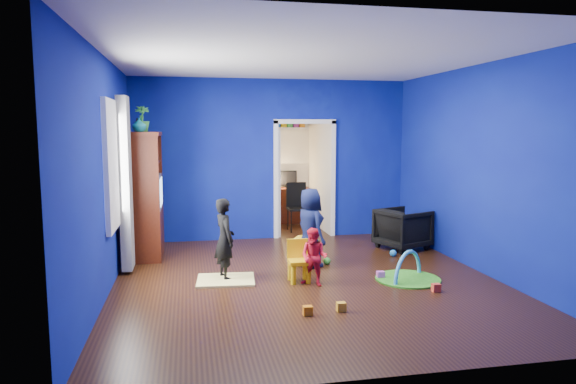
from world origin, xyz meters
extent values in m
cube|color=black|center=(0.00, 0.00, 0.00)|extent=(5.00, 5.50, 0.01)
cube|color=white|center=(0.00, 0.00, 2.90)|extent=(5.00, 5.50, 0.01)
cube|color=navy|center=(0.00, 2.75, 1.45)|extent=(5.00, 0.02, 2.90)
cube|color=navy|center=(0.00, -2.75, 1.45)|extent=(5.00, 0.02, 2.90)
cube|color=navy|center=(-2.50, 0.00, 1.45)|extent=(0.02, 5.50, 2.90)
cube|color=navy|center=(2.50, 0.00, 1.45)|extent=(0.02, 5.50, 2.90)
imported|color=black|center=(2.01, 1.48, 0.34)|extent=(0.96, 0.95, 0.68)
imported|color=black|center=(-1.06, 0.27, 0.55)|extent=(0.36, 0.46, 1.09)
imported|color=#0F1237|center=(0.21, 0.69, 0.58)|extent=(0.52, 0.65, 1.15)
imported|color=red|center=(0.04, -0.24, 0.37)|extent=(0.46, 0.44, 0.75)
imported|color=#0B4C5E|center=(-2.21, 1.51, 2.06)|extent=(0.24, 0.24, 0.21)
imported|color=green|center=(-2.21, 2.03, 2.17)|extent=(0.27, 0.27, 0.41)
cube|color=#3A1709|center=(-2.21, 1.81, 0.98)|extent=(0.58, 1.14, 1.96)
cube|color=silver|center=(-2.17, 1.81, 1.02)|extent=(0.46, 0.70, 0.54)
cube|color=#F2E07A|center=(-1.06, 0.17, 0.01)|extent=(0.80, 0.66, 0.03)
sphere|color=yellow|center=(0.16, 0.94, 0.21)|extent=(0.41, 0.41, 0.41)
cube|color=yellow|center=(-0.11, -0.04, 0.25)|extent=(0.29, 0.29, 0.50)
cylinder|color=green|center=(1.34, -0.24, 0.01)|extent=(0.86, 0.86, 0.02)
torus|color=#3F8CD8|center=(1.34, -0.24, 0.02)|extent=(0.62, 0.54, 0.77)
cube|color=white|center=(-2.48, 0.35, 1.55)|extent=(0.03, 0.95, 1.55)
cube|color=slate|center=(-2.37, 0.90, 1.25)|extent=(0.14, 0.42, 2.40)
cube|color=white|center=(0.60, 2.75, 1.05)|extent=(1.16, 0.10, 2.10)
cube|color=#3D140A|center=(0.60, 4.26, 0.38)|extent=(0.88, 0.44, 0.75)
cube|color=black|center=(0.60, 4.38, 0.95)|extent=(0.40, 0.05, 0.32)
sphere|color=#FFD88C|center=(0.32, 4.32, 0.93)|extent=(0.14, 0.14, 0.14)
cube|color=black|center=(0.60, 3.30, 0.46)|extent=(0.40, 0.40, 0.92)
cube|color=white|center=(0.60, 4.37, 2.02)|extent=(0.88, 0.24, 0.04)
cube|color=red|center=(1.47, -0.78, 0.05)|extent=(0.10, 0.08, 0.10)
sphere|color=#2793E1|center=(1.65, 1.00, 0.06)|extent=(0.11, 0.11, 0.11)
cube|color=orange|center=(-0.28, -1.26, 0.05)|extent=(0.10, 0.08, 0.10)
sphere|color=green|center=(0.49, 0.73, 0.06)|extent=(0.11, 0.11, 0.11)
cube|color=#D951C2|center=(1.00, -0.12, 0.05)|extent=(0.10, 0.08, 0.10)
cube|color=orange|center=(0.11, -1.21, 0.05)|extent=(0.10, 0.08, 0.10)
camera|label=1|loc=(-1.52, -6.47, 2.00)|focal=32.00mm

